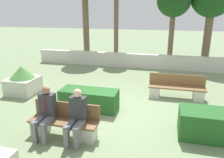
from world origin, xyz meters
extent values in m
plane|color=gray|center=(0.00, 0.00, 0.00)|extent=(60.00, 60.00, 0.00)
cube|color=beige|center=(0.00, 5.63, 0.38)|extent=(11.99, 0.30, 0.76)
cube|color=brown|center=(-1.00, -1.65, 0.40)|extent=(1.75, 0.44, 0.05)
cube|color=brown|center=(-1.00, -1.41, 0.62)|extent=(1.75, 0.04, 0.40)
cube|color=beige|center=(-1.64, -1.65, 0.19)|extent=(0.36, 0.40, 0.37)
cube|color=beige|center=(-0.35, -1.65, 0.19)|extent=(0.36, 0.40, 0.37)
cube|color=brown|center=(1.79, 1.63, 0.40)|extent=(1.97, 0.44, 0.05)
cube|color=brown|center=(1.79, 1.87, 0.62)|extent=(1.97, 0.04, 0.40)
cube|color=beige|center=(1.03, 1.63, 0.19)|extent=(0.36, 0.40, 0.37)
cube|color=beige|center=(2.55, 1.63, 0.19)|extent=(0.36, 0.40, 0.37)
cube|color=slate|center=(-1.50, -1.86, 0.49)|extent=(0.14, 0.46, 0.13)
cube|color=slate|center=(-1.30, -1.86, 0.49)|extent=(0.14, 0.46, 0.13)
cube|color=slate|center=(-1.52, -2.09, 0.28)|extent=(0.11, 0.11, 0.55)
cube|color=slate|center=(-1.28, -2.09, 0.28)|extent=(0.11, 0.11, 0.55)
cube|color=#333338|center=(-1.40, -1.62, 0.82)|extent=(0.38, 0.22, 0.54)
sphere|color=#936B4C|center=(-1.40, -1.64, 1.19)|extent=(0.20, 0.20, 0.20)
cube|color=maroon|center=(-1.40, -1.74, 0.84)|extent=(0.06, 0.01, 0.35)
cube|color=slate|center=(-0.68, -1.86, 0.49)|extent=(0.14, 0.46, 0.13)
cube|color=slate|center=(-0.48, -1.86, 0.49)|extent=(0.14, 0.46, 0.13)
cube|color=slate|center=(-0.70, -2.09, 0.28)|extent=(0.11, 0.11, 0.55)
cube|color=slate|center=(-0.46, -2.09, 0.28)|extent=(0.11, 0.11, 0.55)
cube|color=#333338|center=(-0.58, -1.62, 0.82)|extent=(0.38, 0.22, 0.54)
sphere|color=beige|center=(-0.58, -1.64, 1.19)|extent=(0.20, 0.20, 0.20)
cube|color=#286028|center=(-0.94, 0.04, 0.31)|extent=(1.83, 0.74, 0.63)
cube|color=#286028|center=(2.33, -0.81, 0.35)|extent=(1.10, 0.82, 0.70)
cube|color=beige|center=(-3.83, 0.72, 0.30)|extent=(1.04, 1.04, 0.59)
cone|color=#569347|center=(-3.83, 0.72, 0.83)|extent=(0.93, 0.93, 0.46)
cylinder|color=brown|center=(-3.75, 7.35, 2.08)|extent=(0.38, 0.38, 4.16)
cylinder|color=brown|center=(-1.81, 7.50, 2.08)|extent=(0.28, 0.28, 4.16)
cylinder|color=brown|center=(1.53, 6.94, 1.53)|extent=(0.29, 0.29, 3.06)
sphere|color=#194219|center=(1.53, 6.94, 3.57)|extent=(1.86, 1.86, 1.86)
cylinder|color=brown|center=(3.49, 7.24, 1.57)|extent=(0.42, 0.42, 3.14)
camera|label=1|loc=(1.36, -6.02, 3.03)|focal=35.00mm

